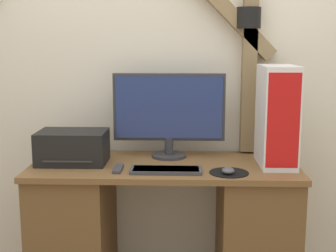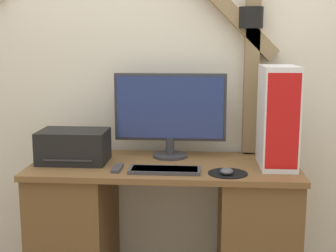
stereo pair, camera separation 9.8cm
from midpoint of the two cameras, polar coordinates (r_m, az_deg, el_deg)
wall_back at (r=2.75m, az=1.15°, el=8.61°), size 6.40×0.18×2.70m
desk at (r=2.62m, az=0.64°, el=-12.81°), size 1.40×0.59×0.80m
monitor at (r=2.59m, az=1.34°, el=1.83°), size 0.62×0.19×0.47m
keyboard at (r=2.33m, az=0.80°, el=-5.38°), size 0.36×0.13×0.02m
mousepad at (r=2.33m, az=8.50°, el=-5.73°), size 0.19×0.19×0.00m
mouse at (r=2.30m, az=8.37°, el=-5.48°), size 0.06×0.07×0.03m
computer_tower at (r=2.47m, az=14.35°, el=1.11°), size 0.18×0.33×0.52m
printer at (r=2.55m, az=-10.36°, el=-2.46°), size 0.36×0.25×0.17m
remote_control at (r=2.38m, az=-5.02°, el=-5.15°), size 0.04×0.15×0.02m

